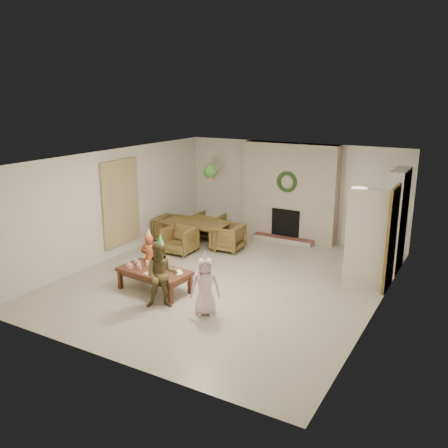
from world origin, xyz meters
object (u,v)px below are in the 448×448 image
Objects in this scene: child_red at (150,258)px; coffee_table_top at (154,271)px; dining_table at (195,233)px; dining_chair_left at (171,229)px; dining_chair_right at (228,237)px; child_pink at (205,286)px; child_plaid at (161,275)px; dining_chair_near at (180,240)px; dining_chair_far at (209,225)px.

coffee_table_top is at bearing 115.30° from child_red.
dining_chair_left is at bearing 180.00° from dining_table.
child_pink reaches higher than dining_chair_right.
dining_table is at bearing -90.00° from dining_chair_right.
coffee_table_top is at bearing 106.04° from child_plaid.
dining_chair_near reaches higher than dining_table.
dining_chair_right is at bearing 80.67° from child_pink.
dining_chair_right is at bearing 94.16° from coffee_table_top.
dining_table is at bearing 112.17° from coffee_table_top.
dining_table is 0.92m from dining_chair_right.
dining_chair_left is at bearing 124.82° from coffee_table_top.
child_red is (-0.37, 0.33, 0.10)m from coffee_table_top.
dining_table is 1.67× the size of child_red.
child_plaid is at bearing 158.58° from child_pink.
dining_chair_far and dining_chair_right have the same top height.
dining_chair_right is (0.92, 0.04, 0.03)m from dining_table.
dining_chair_near is at bearing 90.00° from dining_chair_far.
dining_chair_left is at bearing -85.71° from child_red.
child_plaid is at bearing 107.68° from dining_chair_far.
child_pink reaches higher than coffee_table_top.
dining_chair_near is 2.27m from coffee_table_top.
dining_chair_near is 0.58× the size of child_plaid.
dining_chair_right reaches higher than coffee_table_top.
dining_chair_far is at bearing 90.00° from dining_table.
dining_table is 2.34× the size of dining_chair_right.
child_pink is (3.01, -3.15, 0.19)m from dining_chair_left.
child_pink is at bearing 20.41° from dining_chair_right.
dining_chair_near is 1.84m from child_red.
dining_chair_left is at bearing 45.00° from dining_chair_far.
child_plaid reaches higher than child_pink.
dining_chair_left is 0.69× the size of child_pink.
child_pink reaches higher than dining_chair_left.
dining_chair_left is 3.97m from child_plaid.
dining_table is 1.37× the size of child_plaid.
child_plaid is (0.54, -3.37, 0.29)m from dining_chair_right.
coffee_table_top is 1.42m from child_pink.
child_red is 1.25m from child_plaid.
child_plaid is (1.43, -2.60, 0.29)m from dining_chair_near.
dining_chair_near is at bearing 117.05° from coffee_table_top.
dining_chair_left is 0.58× the size of child_plaid.
child_red is at bearing -155.25° from dining_chair_left.
dining_chair_right is 3.49m from child_pink.
dining_table is 1.62× the size of child_pink.
child_plaid is (2.19, -3.30, 0.29)m from dining_chair_left.
child_red is 0.97× the size of child_pink.
dining_table is 2.56m from child_red.
dining_chair_far is 0.69× the size of child_pink.
child_pink is (2.30, -3.91, 0.19)m from dining_chair_far.
dining_chair_far is 1.00× the size of dining_chair_right.
dining_chair_near is 0.69× the size of child_pink.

